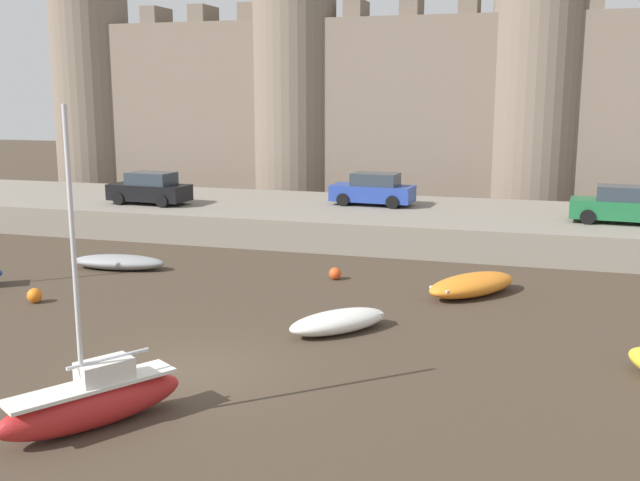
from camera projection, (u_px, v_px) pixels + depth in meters
ground_plane at (192, 371)px, 18.87m from camera, size 160.00×160.00×0.00m
quay_road at (368, 221)px, 36.99m from camera, size 56.91×10.00×1.38m
castle at (410, 87)px, 45.97m from camera, size 50.88×5.96×19.52m
rowboat_midflat_right at (472, 284)px, 25.92m from camera, size 3.55×3.97×0.75m
rowboat_foreground_right at (338, 321)px, 21.91m from camera, size 3.05×3.25×0.65m
rowboat_near_channel_right at (119, 262)px, 29.79m from camera, size 3.93×1.73×0.59m
sailboat_midflat_left at (94, 400)px, 15.63m from camera, size 2.96×3.94×6.70m
mooring_buoy_near_shore at (335, 273)px, 28.16m from camera, size 0.47×0.47×0.47m
mooring_buoy_near_channel at (35, 296)px, 25.02m from camera, size 0.50×0.50×0.50m
car_quay_west at (150, 189)px, 37.85m from camera, size 4.21×2.09×1.62m
car_quay_east at (621, 205)px, 32.24m from camera, size 4.21×2.09×1.62m
car_quay_centre_east at (373, 190)px, 37.48m from camera, size 4.21×2.09×1.62m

